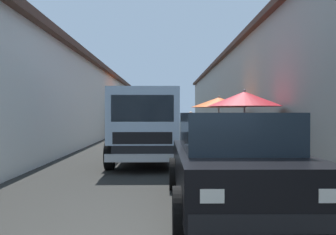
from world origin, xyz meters
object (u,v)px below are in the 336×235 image
delivery_truck (145,128)px  fruit_stall_near_left (219,107)px  fruit_stall_far_left (131,106)px  hatchback_car (233,159)px  vendor_in_shade (191,125)px  fruit_stall_far_right (245,105)px  vendor_by_crates (158,123)px  plastic_stool (236,155)px

delivery_truck → fruit_stall_near_left: bearing=-27.1°
fruit_stall_far_left → hatchback_car: bearing=-169.4°
delivery_truck → vendor_in_shade: size_ratio=3.24×
fruit_stall_near_left → fruit_stall_far_right: bearing=-178.3°
vendor_in_shade → fruit_stall_near_left: bearing=-157.0°
vendor_in_shade → fruit_stall_far_right: bearing=-170.1°
fruit_stall_near_left → delivery_truck: (-5.63, 2.88, -0.65)m
hatchback_car → vendor_in_shade: vendor_in_shade is taller
hatchback_car → vendor_by_crates: size_ratio=2.53×
fruit_stall_far_left → plastic_stool: (-12.65, -3.97, -1.56)m
fruit_stall_far_right → hatchback_car: (-5.67, 1.43, -0.97)m
fruit_stall_far_right → delivery_truck: bearing=113.2°
vendor_by_crates → plastic_stool: (-10.44, -2.25, -0.55)m
fruit_stall_far_left → delivery_truck: fruit_stall_far_left is taller
fruit_stall_near_left → vendor_in_shade: (2.48, 1.06, -0.82)m
fruit_stall_far_left → vendor_in_shade: bearing=-141.4°
fruit_stall_far_right → delivery_truck: size_ratio=0.47×
plastic_stool → fruit_stall_near_left: bearing=-4.4°
fruit_stall_far_left → plastic_stool: 13.35m
fruit_stall_far_right → delivery_truck: 3.35m
fruit_stall_far_right → hatchback_car: bearing=165.9°
fruit_stall_far_right → plastic_stool: bearing=159.8°
fruit_stall_far_left → fruit_stall_near_left: fruit_stall_far_left is taller
hatchback_car → fruit_stall_near_left: bearing=-7.4°
delivery_truck → vendor_by_crates: bearing=-1.0°
delivery_truck → plastic_stool: size_ratio=11.35×
delivery_truck → vendor_by_crates: delivery_truck is taller
fruit_stall_near_left → delivery_truck: fruit_stall_near_left is taller
fruit_stall_near_left → delivery_truck: 6.36m
delivery_truck → vendor_in_shade: bearing=-12.7°
fruit_stall_near_left → plastic_stool: size_ratio=5.51×
fruit_stall_far_left → fruit_stall_far_right: bearing=-157.6°
vendor_by_crates → plastic_stool: 10.69m
fruit_stall_far_left → delivery_truck: size_ratio=0.55×
fruit_stall_near_left → delivery_truck: size_ratio=0.49×
vendor_in_shade → fruit_stall_far_left: bearing=38.6°
fruit_stall_far_left → vendor_in_shade: 5.49m
delivery_truck → fruit_stall_far_left: bearing=7.1°
fruit_stall_far_left → fruit_stall_near_left: (-6.70, -4.42, -0.19)m
delivery_truck → hatchback_car: bearing=-160.1°
fruit_stall_far_right → vendor_in_shade: (6.83, 1.19, -0.84)m
plastic_stool → vendor_in_shade: bearing=4.1°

